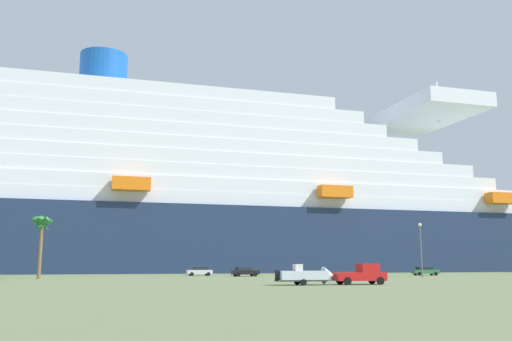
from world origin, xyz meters
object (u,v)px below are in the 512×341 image
palm_tree (42,228)px  parked_car_green_wagon (425,271)px  parked_car_black_coupe (245,271)px  cruise_ship (214,202)px  pickup_truck (361,275)px  small_boat_on_trailer (309,276)px  street_lamp (421,242)px  parked_car_silver_sedan (200,271)px

palm_tree → parked_car_green_wagon: size_ratio=1.86×
parked_car_green_wagon → parked_car_black_coupe: same height
palm_tree → cruise_ship: bearing=58.2°
cruise_ship → pickup_truck: 82.18m
cruise_ship → palm_tree: size_ratio=26.74×
small_boat_on_trailer → palm_tree: palm_tree is taller
pickup_truck → parked_car_black_coupe: (-5.62, 37.50, -0.21)m
cruise_ship → pickup_truck: size_ratio=42.46×
street_lamp → parked_car_green_wagon: size_ratio=1.79×
small_boat_on_trailer → street_lamp: bearing=44.2°
pickup_truck → parked_car_black_coupe: size_ratio=1.18×
street_lamp → parked_car_black_coupe: 29.55m
cruise_ship → parked_car_black_coupe: (-0.14, -42.86, -16.49)m
pickup_truck → parked_car_black_coupe: bearing=98.5°
small_boat_on_trailer → palm_tree: (-31.46, 29.13, 6.36)m
palm_tree → parked_car_black_coupe: size_ratio=1.87×
street_lamp → parked_car_black_coupe: bearing=157.1°
cruise_ship → parked_car_green_wagon: size_ratio=49.64×
street_lamp → pickup_truck: bearing=-129.1°
palm_tree → street_lamp: 58.75m
pickup_truck → small_boat_on_trailer: (-5.95, -0.28, -0.08)m
parked_car_green_wagon → parked_car_silver_sedan: (-40.88, 6.16, 0.00)m
cruise_ship → parked_car_green_wagon: bearing=-51.5°
cruise_ship → pickup_truck: cruise_ship is taller
parked_car_black_coupe → pickup_truck: bearing=-81.5°
pickup_truck → palm_tree: palm_tree is taller
cruise_ship → street_lamp: cruise_ship is taller
cruise_ship → palm_tree: 61.42m
parked_car_green_wagon → parked_car_black_coupe: size_ratio=1.01×
small_boat_on_trailer → street_lamp: 38.23m
cruise_ship → street_lamp: bearing=-63.7°
palm_tree → parked_car_black_coupe: (31.79, 8.65, -6.50)m
palm_tree → parked_car_silver_sedan: palm_tree is taller
small_boat_on_trailer → parked_car_black_coupe: 37.79m
palm_tree → parked_car_black_coupe: palm_tree is taller
parked_car_silver_sedan → small_boat_on_trailer: bearing=-81.4°
parked_car_green_wagon → parked_car_silver_sedan: 41.34m
palm_tree → parked_car_silver_sedan: 29.80m
small_boat_on_trailer → parked_car_silver_sedan: 44.91m
street_lamp → cruise_ship: bearing=116.3°
street_lamp → parked_car_silver_sedan: (-33.92, 17.95, -4.76)m
small_boat_on_trailer → palm_tree: bearing=137.2°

